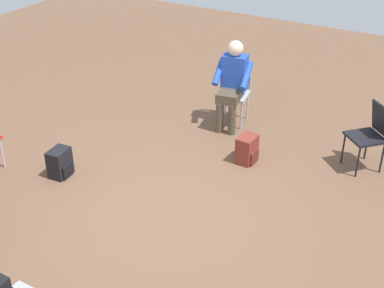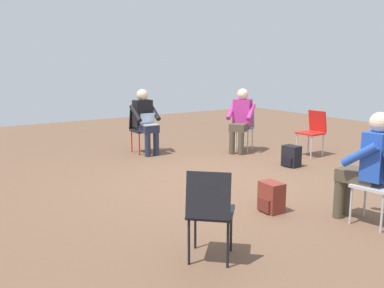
# 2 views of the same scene
# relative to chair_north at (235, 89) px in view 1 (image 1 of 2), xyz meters

# --- Properties ---
(ground_plane) EXTENTS (15.01, 15.01, 0.00)m
(ground_plane) POSITION_rel_chair_north_xyz_m (0.37, -2.45, -0.50)
(ground_plane) COLOR brown
(chair_north) EXTENTS (0.46, 0.49, 0.85)m
(chair_north) POSITION_rel_chair_north_xyz_m (0.00, 0.00, 0.00)
(chair_north) COLOR #B7B7BC
(chair_north) RESTS_ON ground
(chair_northeast) EXTENTS (0.58, 0.59, 0.85)m
(chair_northeast) POSITION_rel_chair_north_xyz_m (2.02, -0.35, 0.00)
(chair_northeast) COLOR black
(chair_northeast) RESTS_ON ground
(person_in_blue) EXTENTS (0.55, 0.56, 1.24)m
(person_in_blue) POSITION_rel_chair_north_xyz_m (0.03, -0.16, 0.20)
(person_in_blue) COLOR #4C4233
(person_in_blue) RESTS_ON ground
(backpack_near_laptop_user) EXTENTS (0.26, 0.29, 0.36)m
(backpack_near_laptop_user) POSITION_rel_chair_north_xyz_m (0.65, -0.98, -0.34)
(backpack_near_laptop_user) COLOR maroon
(backpack_near_laptop_user) RESTS_ON ground
(backpack_by_empty_chair) EXTENTS (0.27, 0.30, 0.36)m
(backpack_by_empty_chair) POSITION_rel_chair_north_xyz_m (-1.20, -2.42, -0.34)
(backpack_by_empty_chair) COLOR black
(backpack_by_empty_chair) RESTS_ON ground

